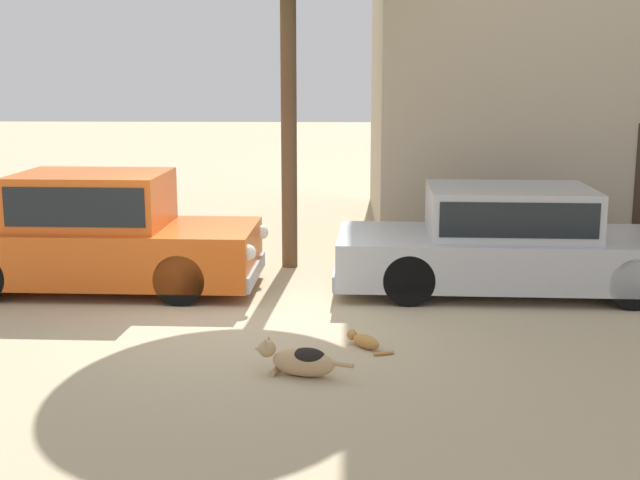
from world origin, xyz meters
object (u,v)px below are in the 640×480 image
(parked_sedan_nearest, at_px, (97,233))
(parked_sedan_second, at_px, (510,240))
(stray_dog_spotted, at_px, (300,360))
(stray_cat, at_px, (364,341))

(parked_sedan_nearest, distance_m, parked_sedan_second, 5.49)
(parked_sedan_nearest, bearing_deg, parked_sedan_second, 1.76)
(stray_dog_spotted, bearing_deg, parked_sedan_second, -112.33)
(stray_dog_spotted, relative_size, stray_cat, 2.01)
(parked_sedan_nearest, xyz_separation_m, stray_cat, (3.52, -2.39, -0.69))
(parked_sedan_nearest, bearing_deg, stray_dog_spotted, -47.29)
(parked_sedan_nearest, bearing_deg, stray_cat, -33.09)
(parked_sedan_second, bearing_deg, stray_cat, -126.85)
(parked_sedan_nearest, xyz_separation_m, parked_sedan_second, (5.49, 0.06, -0.07))
(stray_dog_spotted, bearing_deg, stray_cat, -110.32)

